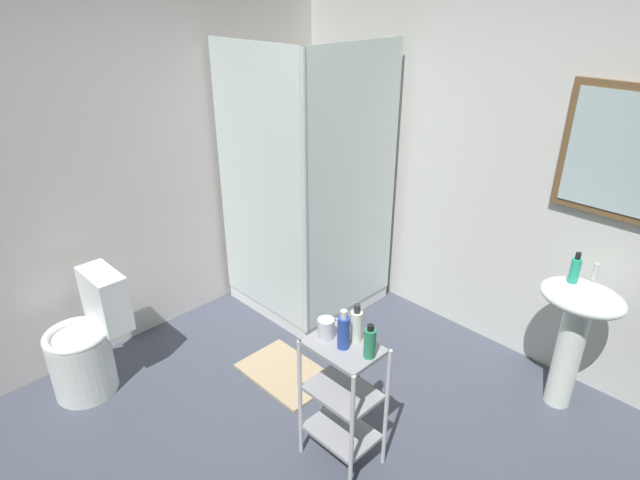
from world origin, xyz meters
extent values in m
cube|color=silver|center=(0.00, 1.85, 1.25)|extent=(4.20, 0.10, 2.50)
cube|color=brown|center=(0.55, 1.78, 1.50)|extent=(0.56, 0.03, 0.72)
cube|color=silver|center=(0.55, 1.76, 1.50)|extent=(0.48, 0.01, 0.64)
cube|color=silver|center=(-1.85, 0.00, 1.25)|extent=(0.10, 4.20, 2.50)
cube|color=white|center=(-1.31, 1.28, 0.05)|extent=(0.90, 0.90, 0.10)
cube|color=silver|center=(-1.31, 0.83, 1.05)|extent=(0.90, 0.02, 1.90)
cube|color=silver|center=(-0.86, 1.28, 1.05)|extent=(0.02, 0.90, 1.90)
cylinder|color=silver|center=(-0.86, 0.83, 1.05)|extent=(0.04, 0.04, 1.90)
cylinder|color=silver|center=(-1.31, 1.28, 0.10)|extent=(0.08, 0.08, 0.00)
cylinder|color=white|center=(0.64, 1.52, 0.34)|extent=(0.15, 0.15, 0.68)
ellipsoid|color=white|center=(0.64, 1.52, 0.75)|extent=(0.46, 0.37, 0.13)
cylinder|color=silver|center=(0.64, 1.64, 0.86)|extent=(0.03, 0.03, 0.10)
cylinder|color=white|center=(-1.48, -0.48, 0.20)|extent=(0.37, 0.37, 0.40)
torus|color=white|center=(-1.48, -0.48, 0.42)|extent=(0.37, 0.37, 0.04)
cube|color=white|center=(-1.48, -0.27, 0.58)|extent=(0.35, 0.17, 0.36)
cylinder|color=silver|center=(-0.18, 0.14, 0.37)|extent=(0.02, 0.02, 0.74)
cylinder|color=silver|center=(0.18, 0.14, 0.37)|extent=(0.02, 0.02, 0.74)
cylinder|color=silver|center=(-0.18, 0.40, 0.37)|extent=(0.02, 0.02, 0.74)
cylinder|color=silver|center=(0.18, 0.40, 0.37)|extent=(0.02, 0.02, 0.74)
cube|color=#99999E|center=(0.00, 0.27, 0.18)|extent=(0.36, 0.26, 0.02)
cube|color=#99999E|center=(0.00, 0.27, 0.45)|extent=(0.36, 0.26, 0.02)
cube|color=#99999E|center=(0.00, 0.27, 0.73)|extent=(0.36, 0.26, 0.02)
cylinder|color=#2DBC99|center=(0.57, 1.53, 0.88)|extent=(0.05, 0.05, 0.14)
cylinder|color=black|center=(0.57, 1.53, 0.97)|extent=(0.03, 0.03, 0.04)
cylinder|color=#2C48AE|center=(0.01, 0.26, 0.82)|extent=(0.06, 0.06, 0.17)
cylinder|color=white|center=(0.01, 0.26, 0.93)|extent=(0.03, 0.03, 0.04)
cylinder|color=#2D8C60|center=(0.14, 0.30, 0.81)|extent=(0.06, 0.06, 0.15)
cylinder|color=black|center=(0.14, 0.30, 0.90)|extent=(0.03, 0.03, 0.03)
cylinder|color=white|center=(0.01, 0.35, 0.82)|extent=(0.06, 0.06, 0.16)
cylinder|color=#333338|center=(0.01, 0.35, 0.92)|extent=(0.03, 0.03, 0.04)
cylinder|color=silver|center=(-0.11, 0.26, 0.79)|extent=(0.08, 0.08, 0.10)
cube|color=tan|center=(-0.71, 0.50, 0.01)|extent=(0.60, 0.40, 0.02)
camera|label=1|loc=(1.38, -1.25, 2.30)|focal=29.57mm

